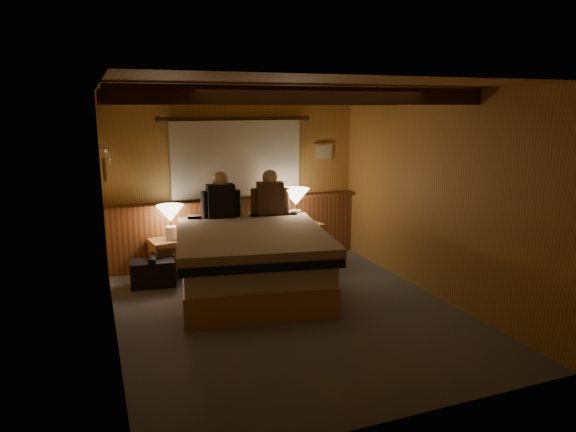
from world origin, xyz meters
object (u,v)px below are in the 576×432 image
person_right (270,196)px  lamp_left (170,216)px  bed (251,258)px  nightstand_right (299,244)px  lamp_right (296,199)px  nightstand_left (169,258)px  person_left (221,199)px  duffel_bag (153,273)px

person_right → lamp_left: bearing=-172.7°
bed → nightstand_right: bed is taller
lamp_left → person_right: person_right is taller
nightstand_right → lamp_right: lamp_right is taller
nightstand_right → lamp_right: size_ratio=1.30×
nightstand_right → lamp_left: size_ratio=1.39×
bed → nightstand_left: size_ratio=4.95×
person_left → bed: bearing=-74.7°
lamp_left → lamp_right: lamp_right is taller
person_right → person_left: bearing=-171.1°
duffel_bag → lamp_right: bearing=10.6°
duffel_bag → bed: bearing=-21.2°
lamp_right → person_right: person_right is taller
nightstand_left → lamp_left: 0.57m
lamp_right → person_left: size_ratio=0.77×
bed → lamp_right: (0.89, 0.73, 0.56)m
lamp_right → duffel_bag: size_ratio=0.86×
nightstand_left → person_left: (0.70, -0.09, 0.76)m
person_left → person_right: size_ratio=1.00×
bed → nightstand_right: size_ratio=3.88×
lamp_right → lamp_left: bearing=174.7°
nightstand_left → person_right: person_right is taller
lamp_left → person_left: size_ratio=0.72×
lamp_left → lamp_right: 1.72m
lamp_left → lamp_right: (1.71, -0.16, 0.14)m
bed → lamp_left: size_ratio=5.41×
nightstand_right → duffel_bag: bearing=171.7°
bed → lamp_left: 1.28m
nightstand_left → person_left: size_ratio=0.78×
bed → person_left: person_left is taller
bed → duffel_bag: 1.27m
lamp_right → nightstand_left: bearing=174.6°
person_left → nightstand_right: bearing=-1.4°
person_right → duffel_bag: bearing=-160.6°
nightstand_right → person_left: 1.31m
nightstand_left → duffel_bag: nightstand_left is taller
bed → person_left: size_ratio=3.87×
lamp_right → bed: bearing=-140.4°
bed → lamp_right: 1.28m
person_left → nightstand_left: bearing=176.2°
duffel_bag → lamp_left: bearing=53.1°
lamp_left → lamp_right: size_ratio=0.93×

